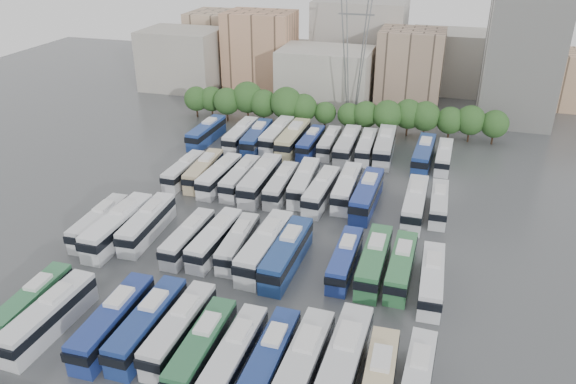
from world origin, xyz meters
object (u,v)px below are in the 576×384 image
(bus_r1_s12, at_px, (401,266))
(bus_r3_s2, at_px, (241,135))
(bus_r0_s5, at_px, (148,324))
(bus_r3_s13, at_px, (444,156))
(electricity_pylon, at_px, (356,27))
(bus_r0_s7, at_px, (202,348))
(apartment_tower, at_px, (522,58))
(bus_r3_s12, at_px, (424,154))
(bus_r1_s7, at_px, (265,246))
(bus_r0_s4, at_px, (113,321))
(bus_r2_s6, at_px, (281,184))
(bus_r0_s13, at_px, (417,381))
(bus_r3_s7, at_px, (329,142))
(bus_r3_s6, at_px, (311,142))
(bus_r2_s8, at_px, (321,190))
(bus_r1_s4, at_px, (188,237))
(bus_r1_s13, at_px, (432,279))
(bus_r2_s5, at_px, (260,179))
(bus_r3_s4, at_px, (277,135))
(bus_r0_s10, at_px, (302,367))
(bus_r1_s6, at_px, (238,243))
(bus_r0_s2, at_px, (49,316))
(bus_r1_s10, at_px, (345,259))
(bus_r3_s8, at_px, (347,145))
(bus_r0_s9, at_px, (270,359))
(bus_r1_s0, at_px, (99,222))
(bus_r2_s4, at_px, (241,177))
(bus_r2_s12, at_px, (415,203))
(bus_r2_s9, at_px, (347,187))
(bus_r2_s1, at_px, (184,170))
(bus_r0_s1, at_px, (32,302))
(bus_r0_s6, at_px, (180,328))
(bus_r2_s10, at_px, (367,194))
(bus_r0_s11, at_px, (343,365))
(bus_r3_s5, at_px, (293,138))
(bus_r3_s3, at_px, (257,137))
(bus_r0_s8, at_px, (235,355))
(bus_r2_s7, at_px, (304,182))
(bus_r1_s11, at_px, (374,261))
(bus_r3_s0, at_px, (206,132))
(bus_r3_s9, at_px, (366,146))
(bus_r2_s2, at_px, (204,170))

(bus_r1_s12, xyz_separation_m, bus_r3_s2, (-32.95, 35.18, 0.12))
(bus_r0_s5, xyz_separation_m, bus_r3_s13, (26.33, 53.05, -0.21))
(electricity_pylon, distance_m, bus_r0_s7, 76.60)
(apartment_tower, relative_size, bus_r3_s12, 2.02)
(bus_r1_s7, bearing_deg, bus_r0_s4, -117.73)
(bus_r2_s6, bearing_deg, bus_r0_s13, -57.23)
(apartment_tower, xyz_separation_m, bus_r3_s7, (-32.47, -27.13, -11.31))
(bus_r3_s6, xyz_separation_m, bus_r3_s12, (19.86, -0.58, 0.22))
(bus_r0_s4, xyz_separation_m, bus_r2_s8, (13.07, 34.75, -0.06))
(bus_r1_s4, distance_m, bus_r3_s12, 44.65)
(bus_r3_s12, bearing_deg, bus_r1_s13, -82.01)
(bus_r1_s4, bearing_deg, bus_r2_s5, 81.30)
(bus_r3_s4, bearing_deg, bus_r0_s5, -85.06)
(bus_r0_s10, bearing_deg, bus_r1_s6, 127.33)
(bus_r0_s2, bearing_deg, bus_r1_s13, 27.97)
(bus_r1_s10, distance_m, bus_r3_s4, 42.05)
(apartment_tower, distance_m, bus_r3_s8, 41.92)
(bus_r0_s9, distance_m, bus_r3_s13, 55.90)
(bus_r1_s10, bearing_deg, bus_r1_s0, -178.72)
(bus_r2_s4, height_order, bus_r3_s4, bus_r3_s4)
(apartment_tower, relative_size, bus_r1_s0, 2.23)
(bus_r2_s8, distance_m, bus_r2_s12, 13.56)
(bus_r1_s0, height_order, bus_r2_s9, bus_r2_s9)
(bus_r0_s4, bearing_deg, bus_r1_s6, 69.49)
(bus_r0_s5, bearing_deg, bus_r3_s8, 80.02)
(bus_r2_s1, bearing_deg, bus_r1_s7, -41.85)
(bus_r0_s7, relative_size, bus_r2_s12, 0.93)
(bus_r0_s1, height_order, bus_r1_s12, bus_r1_s12)
(bus_r0_s6, distance_m, bus_r2_s10, 36.54)
(bus_r0_s11, distance_m, bus_r3_s5, 57.09)
(bus_r0_s4, bearing_deg, bus_r0_s10, -3.25)
(bus_r2_s5, relative_size, bus_r3_s3, 1.05)
(bus_r0_s1, distance_m, bus_r3_s4, 55.29)
(bus_r0_s8, xyz_separation_m, bus_r2_s7, (-3.42, 37.83, 0.12))
(bus_r0_s5, distance_m, bus_r3_s2, 53.63)
(bus_r2_s4, xyz_separation_m, bus_r3_s8, (13.32, 17.73, 0.16))
(bus_r0_s4, relative_size, bus_r2_s8, 1.03)
(bus_r0_s7, bearing_deg, bus_r3_s6, 93.42)
(bus_r0_s4, bearing_deg, bus_r0_s1, 176.54)
(bus_r1_s11, xyz_separation_m, bus_r1_s12, (3.16, -0.05, -0.11))
(bus_r2_s7, xyz_separation_m, bus_r3_s0, (-23.08, 16.02, -0.02))
(bus_r0_s9, relative_size, bus_r1_s12, 1.01)
(bus_r3_s0, bearing_deg, bus_r1_s4, -67.76)
(bus_r0_s10, height_order, bus_r3_s4, bus_r3_s4)
(bus_r0_s11, xyz_separation_m, bus_r2_s5, (-19.82, 35.31, -0.05))
(bus_r3_s9, bearing_deg, bus_r1_s7, -101.61)
(bus_r0_s5, distance_m, bus_r1_s7, 18.01)
(bus_r0_s2, relative_size, bus_r1_s10, 1.11)
(bus_r3_s3, bearing_deg, bus_r2_s2, -104.47)
(bus_r0_s8, distance_m, bus_r0_s13, 16.44)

